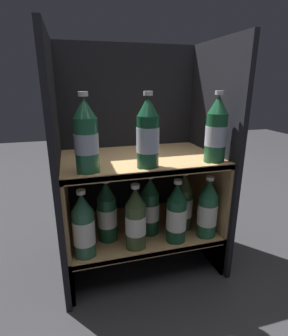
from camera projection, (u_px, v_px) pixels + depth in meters
The scene contains 16 objects.
ground_plane at pixel (153, 290), 1.01m from camera, with size 6.00×6.00×0.00m, color #2D2D30.
fridge_back_wall at pixel (129, 150), 1.23m from camera, with size 0.64×0.02×0.92m, color black.
fridge_side_left at pixel (58, 168), 0.96m from camera, with size 0.02×0.43×0.92m, color black.
fridge_side_right at pixel (210, 156), 1.12m from camera, with size 0.02×0.43×0.92m, color black.
shelf_lower at pixel (141, 233), 1.13m from camera, with size 0.60×0.39×0.17m.
shelf_upper at pixel (141, 187), 1.07m from camera, with size 0.60×0.39×0.48m.
bottle_upper_front_0 at pixel (86, 138), 0.82m from camera, with size 0.08×0.08×0.25m.
bottle_upper_front_1 at pixel (148, 135), 0.87m from camera, with size 0.08×0.08×0.25m.
bottle_upper_front_2 at pixel (216, 131), 0.94m from camera, with size 0.08×0.08×0.25m.
bottle_lower_front_0 at pixel (84, 227), 0.91m from camera, with size 0.08×0.08×0.25m.
bottle_lower_front_1 at pixel (136, 220), 0.96m from camera, with size 0.08×0.08×0.25m.
bottle_lower_front_2 at pixel (177, 215), 1.00m from camera, with size 0.08×0.08×0.25m.
bottle_lower_front_3 at pixel (207, 210), 1.03m from camera, with size 0.08×0.08×0.25m.
bottle_lower_back_0 at pixel (107, 213), 1.01m from camera, with size 0.08×0.08×0.25m.
bottle_lower_back_1 at pixel (150, 207), 1.05m from camera, with size 0.08×0.08×0.25m.
bottle_lower_back_2 at pixel (183, 203), 1.09m from camera, with size 0.08×0.08×0.25m.
Camera 1 is at (-0.25, -0.77, 0.76)m, focal length 28.00 mm.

